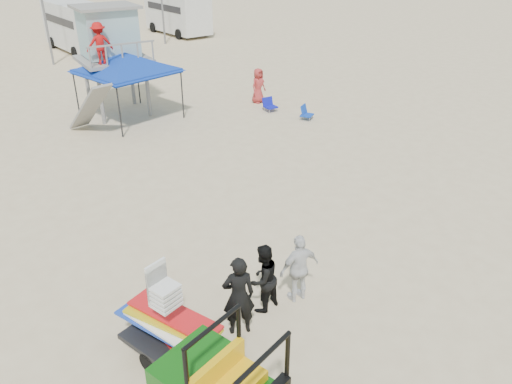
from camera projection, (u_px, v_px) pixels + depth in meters
ground at (319, 293)px, 11.71m from camera, size 140.00×140.00×0.00m
surf_trailer at (167, 325)px, 9.62m from camera, size 1.51×2.26×1.97m
man_left at (239, 296)px, 10.19m from camera, size 0.81×0.70×1.86m
man_mid at (263, 278)px, 10.88m from camera, size 0.87×0.72×1.64m
man_right at (299, 268)px, 11.17m from camera, size 1.05×0.57×1.69m
lifeguard_tower at (108, 37)px, 21.88m from camera, size 3.24×3.24×4.66m
canopy_blue at (125, 56)px, 21.45m from camera, size 3.97×3.97×3.37m
beach_chair_b at (305, 112)px, 22.54m from camera, size 0.71×0.78×0.64m
beach_chair_c at (269, 104)px, 23.59m from camera, size 0.58×0.62×0.64m
rv_mid_right at (77, 25)px, 34.99m from camera, size 2.64×7.00×3.25m
rv_far_right at (177, 11)px, 41.02m from camera, size 2.64×6.60×3.25m
distant_beachgoers at (208, 69)px, 27.56m from camera, size 0.90×14.90×1.70m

